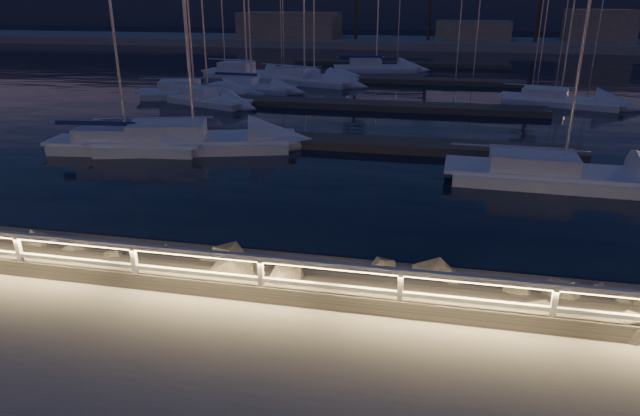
{
  "coord_description": "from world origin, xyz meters",
  "views": [
    {
      "loc": [
        4.56,
        -10.52,
        6.29
      ],
      "look_at": [
        1.45,
        4.0,
        0.72
      ],
      "focal_mm": 32.0,
      "sensor_mm": 36.0,
      "label": 1
    }
  ],
  "objects_px": {
    "sailboat_a": "(207,98)",
    "sailboat_j": "(312,77)",
    "guard_rail": "(214,263)",
    "sailboat_b": "(123,142)",
    "sailboat_d": "(556,173)",
    "sailboat_c": "(189,139)",
    "sailboat_h": "(557,99)",
    "sailboat_i": "(245,72)",
    "sailboat_n": "(374,67)",
    "sailboat_e": "(250,86)",
    "sailboat_f": "(191,91)",
    "sailboat_g": "(302,78)"
  },
  "relations": [
    {
      "from": "sailboat_a",
      "to": "sailboat_d",
      "type": "xyz_separation_m",
      "value": [
        19.88,
        -13.11,
        0.03
      ]
    },
    {
      "from": "sailboat_g",
      "to": "sailboat_i",
      "type": "height_order",
      "value": "sailboat_g"
    },
    {
      "from": "sailboat_n",
      "to": "sailboat_d",
      "type": "bearing_deg",
      "value": -84.7
    },
    {
      "from": "sailboat_e",
      "to": "sailboat_n",
      "type": "xyz_separation_m",
      "value": [
        7.69,
        13.76,
        0.03
      ]
    },
    {
      "from": "sailboat_a",
      "to": "sailboat_j",
      "type": "bearing_deg",
      "value": 90.19
    },
    {
      "from": "sailboat_c",
      "to": "sailboat_h",
      "type": "xyz_separation_m",
      "value": [
        18.98,
        15.88,
        -0.08
      ]
    },
    {
      "from": "sailboat_g",
      "to": "sailboat_d",
      "type": "bearing_deg",
      "value": -40.17
    },
    {
      "from": "sailboat_b",
      "to": "sailboat_c",
      "type": "distance_m",
      "value": 3.05
    },
    {
      "from": "guard_rail",
      "to": "sailboat_c",
      "type": "relative_size",
      "value": 2.75
    },
    {
      "from": "sailboat_h",
      "to": "sailboat_n",
      "type": "distance_m",
      "value": 20.3
    },
    {
      "from": "sailboat_c",
      "to": "sailboat_h",
      "type": "distance_m",
      "value": 24.74
    },
    {
      "from": "guard_rail",
      "to": "sailboat_b",
      "type": "height_order",
      "value": "sailboat_b"
    },
    {
      "from": "sailboat_c",
      "to": "sailboat_d",
      "type": "height_order",
      "value": "sailboat_c"
    },
    {
      "from": "sailboat_j",
      "to": "sailboat_f",
      "type": "bearing_deg",
      "value": -150.4
    },
    {
      "from": "sailboat_b",
      "to": "sailboat_f",
      "type": "bearing_deg",
      "value": 94.75
    },
    {
      "from": "sailboat_d",
      "to": "sailboat_i",
      "type": "relative_size",
      "value": 1.1
    },
    {
      "from": "guard_rail",
      "to": "sailboat_h",
      "type": "xyz_separation_m",
      "value": [
        12.05,
        29.8,
        -0.98
      ]
    },
    {
      "from": "sailboat_n",
      "to": "sailboat_h",
      "type": "bearing_deg",
      "value": -59.99
    },
    {
      "from": "sailboat_a",
      "to": "sailboat_c",
      "type": "distance_m",
      "value": 11.82
    },
    {
      "from": "sailboat_c",
      "to": "sailboat_d",
      "type": "distance_m",
      "value": 16.19
    },
    {
      "from": "sailboat_d",
      "to": "sailboat_j",
      "type": "distance_m",
      "value": 29.09
    },
    {
      "from": "sailboat_h",
      "to": "sailboat_j",
      "type": "relative_size",
      "value": 1.07
    },
    {
      "from": "guard_rail",
      "to": "sailboat_f",
      "type": "height_order",
      "value": "sailboat_f"
    },
    {
      "from": "sailboat_f",
      "to": "sailboat_g",
      "type": "relative_size",
      "value": 0.9
    },
    {
      "from": "sailboat_j",
      "to": "sailboat_n",
      "type": "xyz_separation_m",
      "value": [
        4.25,
        7.8,
        0.03
      ]
    },
    {
      "from": "guard_rail",
      "to": "sailboat_i",
      "type": "xyz_separation_m",
      "value": [
        -12.55,
        38.08,
        -0.9
      ]
    },
    {
      "from": "sailboat_h",
      "to": "sailboat_f",
      "type": "bearing_deg",
      "value": -160.08
    },
    {
      "from": "sailboat_b",
      "to": "sailboat_j",
      "type": "distance_m",
      "value": 24.08
    },
    {
      "from": "sailboat_d",
      "to": "sailboat_g",
      "type": "relative_size",
      "value": 1.02
    },
    {
      "from": "sailboat_i",
      "to": "sailboat_b",
      "type": "bearing_deg",
      "value": -75.34
    },
    {
      "from": "guard_rail",
      "to": "sailboat_f",
      "type": "bearing_deg",
      "value": 115.09
    },
    {
      "from": "sailboat_h",
      "to": "sailboat_a",
      "type": "bearing_deg",
      "value": -153.81
    },
    {
      "from": "sailboat_f",
      "to": "sailboat_e",
      "type": "bearing_deg",
      "value": 28.39
    },
    {
      "from": "sailboat_h",
      "to": "sailboat_i",
      "type": "height_order",
      "value": "sailboat_i"
    },
    {
      "from": "sailboat_b",
      "to": "sailboat_n",
      "type": "xyz_separation_m",
      "value": [
        7.87,
        31.6,
        0.02
      ]
    },
    {
      "from": "sailboat_a",
      "to": "sailboat_h",
      "type": "relative_size",
      "value": 0.83
    },
    {
      "from": "sailboat_b",
      "to": "sailboat_f",
      "type": "distance_m",
      "value": 14.86
    },
    {
      "from": "sailboat_c",
      "to": "sailboat_a",
      "type": "bearing_deg",
      "value": 92.11
    },
    {
      "from": "sailboat_g",
      "to": "sailboat_n",
      "type": "distance_m",
      "value": 10.04
    },
    {
      "from": "sailboat_f",
      "to": "sailboat_h",
      "type": "xyz_separation_m",
      "value": [
        24.91,
        2.33,
        -0.04
      ]
    },
    {
      "from": "guard_rail",
      "to": "sailboat_j",
      "type": "bearing_deg",
      "value": 99.55
    },
    {
      "from": "sailboat_d",
      "to": "sailboat_j",
      "type": "relative_size",
      "value": 1.24
    },
    {
      "from": "sailboat_b",
      "to": "sailboat_i",
      "type": "bearing_deg",
      "value": 89.11
    },
    {
      "from": "guard_rail",
      "to": "sailboat_h",
      "type": "bearing_deg",
      "value": 67.99
    },
    {
      "from": "sailboat_h",
      "to": "sailboat_i",
      "type": "distance_m",
      "value": 25.95
    },
    {
      "from": "sailboat_d",
      "to": "sailboat_e",
      "type": "relative_size",
      "value": 1.33
    },
    {
      "from": "sailboat_j",
      "to": "sailboat_g",
      "type": "bearing_deg",
      "value": -146.04
    },
    {
      "from": "sailboat_f",
      "to": "sailboat_j",
      "type": "xyz_separation_m",
      "value": [
        6.68,
        9.26,
        -0.03
      ]
    },
    {
      "from": "sailboat_c",
      "to": "sailboat_e",
      "type": "height_order",
      "value": "sailboat_c"
    },
    {
      "from": "sailboat_n",
      "to": "guard_rail",
      "type": "bearing_deg",
      "value": -101.03
    }
  ]
}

